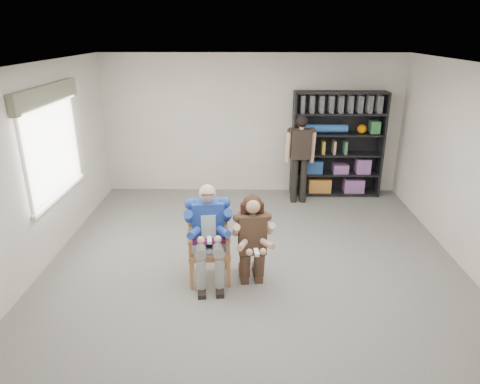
# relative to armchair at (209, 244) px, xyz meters

# --- Properties ---
(room_shell) EXTENTS (6.00, 7.00, 2.80)m
(room_shell) POSITION_rel_armchair_xyz_m (0.61, -0.00, 0.87)
(room_shell) COLOR beige
(room_shell) RESTS_ON ground
(floor) EXTENTS (6.00, 7.00, 0.01)m
(floor) POSITION_rel_armchair_xyz_m (0.61, -0.00, -0.53)
(floor) COLOR #63625C
(floor) RESTS_ON ground
(window_left) EXTENTS (0.16, 2.00, 1.75)m
(window_left) POSITION_rel_armchair_xyz_m (-2.34, 1.00, 1.10)
(window_left) COLOR white
(window_left) RESTS_ON room_shell
(armchair) EXTENTS (0.67, 0.66, 1.05)m
(armchair) POSITION_rel_armchair_xyz_m (0.00, 0.00, 0.00)
(armchair) COLOR #A16C3B
(armchair) RESTS_ON floor
(seated_man) EXTENTS (0.68, 0.88, 1.37)m
(seated_man) POSITION_rel_armchair_xyz_m (0.00, 0.00, 0.16)
(seated_man) COLOR #1B3C9B
(seated_man) RESTS_ON floor
(kneeling_woman) EXTENTS (0.62, 0.90, 1.25)m
(kneeling_woman) POSITION_rel_armchair_xyz_m (0.58, -0.12, 0.10)
(kneeling_woman) COLOR #3E281B
(kneeling_woman) RESTS_ON floor
(bookshelf) EXTENTS (1.80, 0.38, 2.10)m
(bookshelf) POSITION_rel_armchair_xyz_m (2.31, 3.28, 0.52)
(bookshelf) COLOR black
(bookshelf) RESTS_ON floor
(standing_man) EXTENTS (0.55, 0.32, 1.72)m
(standing_man) POSITION_rel_armchair_xyz_m (1.52, 2.83, 0.33)
(standing_man) COLOR black
(standing_man) RESTS_ON floor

